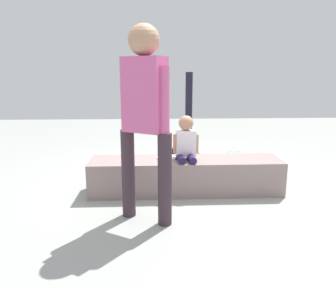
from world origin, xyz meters
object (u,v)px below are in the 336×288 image
child_seated (186,141)px  gift_bag (233,164)px  adult_standing (145,107)px  cake_plate (167,156)px  water_bottle_near_gift (195,156)px  water_bottle_far_side (132,158)px  party_cup_red (203,172)px  cake_box_white (170,174)px  handbag_black_leather (180,158)px

child_seated → gift_bag: bearing=40.7°
adult_standing → cake_plate: bearing=73.9°
child_seated → adult_standing: size_ratio=0.29×
gift_bag → cake_plate: bearing=-149.2°
child_seated → cake_plate: 0.29m
child_seated → water_bottle_near_gift: bearing=77.7°
water_bottle_far_side → party_cup_red: 1.17m
adult_standing → water_bottle_near_gift: bearing=70.3°
adult_standing → cake_box_white: bearing=77.0°
child_seated → gift_bag: size_ratio=1.49×
water_bottle_far_side → party_cup_red: bearing=-35.2°
water_bottle_near_gift → child_seated: bearing=-102.3°
child_seated → cake_box_white: bearing=107.5°
cake_plate → child_seated: bearing=-15.7°
cake_plate → party_cup_red: bearing=44.1°
water_bottle_far_side → party_cup_red: size_ratio=1.64×
water_bottle_near_gift → party_cup_red: size_ratio=1.72×
cake_plate → water_bottle_far_side: 1.27m
gift_bag → party_cup_red: gift_bag is taller
handbag_black_leather → party_cup_red: bearing=-62.1°
cake_plate → adult_standing: bearing=-106.1°
child_seated → water_bottle_far_side: size_ratio=2.57×
gift_bag → party_cup_red: (-0.40, -0.06, -0.09)m
adult_standing → water_bottle_near_gift: adult_standing is taller
child_seated → water_bottle_far_side: bearing=119.5°
adult_standing → handbag_black_leather: adult_standing is taller
water_bottle_near_gift → handbag_black_leather: bearing=-137.8°
water_bottle_near_gift → gift_bag: bearing=-58.0°
party_cup_red → handbag_black_leather: 0.55m
adult_standing → cake_box_white: (0.27, 1.17, -0.96)m
child_seated → cake_box_white: 0.73m
water_bottle_far_side → handbag_black_leather: size_ratio=0.54×
party_cup_red → handbag_black_leather: bearing=117.9°
adult_standing → cake_plate: adult_standing is taller
water_bottle_near_gift → water_bottle_far_side: bearing=-177.6°
child_seated → handbag_black_leather: 1.11m
adult_standing → cake_box_white: size_ratio=5.99×
gift_bag → water_bottle_near_gift: gift_bag is taller
water_bottle_far_side → cake_box_white: 0.89m
child_seated → party_cup_red: size_ratio=4.21×
adult_standing → water_bottle_far_side: (-0.26, 1.89, -0.93)m
adult_standing → party_cup_red: (0.70, 1.22, -0.96)m
cake_plate → handbag_black_leather: 1.02m
gift_bag → handbag_black_leather: handbag_black_leather is taller
water_bottle_near_gift → adult_standing: bearing=-109.7°
water_bottle_near_gift → cake_box_white: (-0.42, -0.76, -0.04)m
adult_standing → party_cup_red: adult_standing is taller
adult_standing → cake_plate: 1.00m
cake_plate → cake_box_white: bearing=82.6°
cake_plate → water_bottle_near_gift: cake_plate is taller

